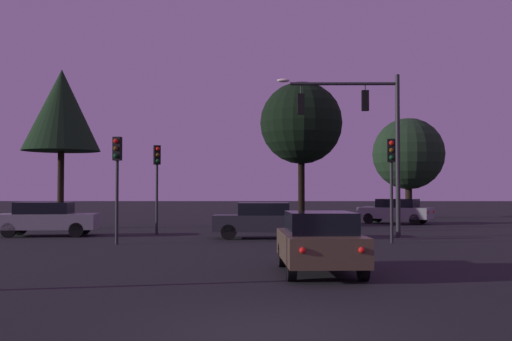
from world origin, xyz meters
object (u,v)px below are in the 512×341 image
traffic_light_median (391,169)px  car_nearside_lane (319,241)px  car_far_lane (396,211)px  tree_left_far (301,123)px  tree_behind_sign (61,111)px  traffic_light_corner_left (157,171)px  traffic_light_corner_right (117,168)px  tree_center_horizon (408,154)px  traffic_signal_mast_arm (365,125)px  car_crossing_right (261,220)px  car_crossing_left (47,218)px

traffic_light_median → car_nearside_lane: 9.75m
car_nearside_lane → car_far_lane: size_ratio=0.89×
traffic_light_median → tree_left_far: tree_left_far is taller
tree_behind_sign → tree_left_far: bearing=-1.4°
tree_behind_sign → traffic_light_corner_left: bearing=-36.6°
traffic_light_corner_right → tree_center_horizon: (16.46, 22.74, 1.85)m
traffic_light_corner_left → tree_center_horizon: bearing=47.6°
traffic_light_median → car_far_lane: size_ratio=0.88×
traffic_light_corner_right → tree_left_far: bearing=51.3°
traffic_signal_mast_arm → car_crossing_right: (-4.56, -0.67, -4.12)m
traffic_light_corner_right → car_crossing_right: 6.56m
traffic_light_corner_left → car_nearside_lane: traffic_light_corner_left is taller
car_crossing_left → tree_center_horizon: 27.96m
car_far_lane → car_crossing_left: bearing=-149.6°
car_crossing_right → tree_center_horizon: 22.98m
traffic_signal_mast_arm → tree_left_far: (-2.40, 5.89, 0.71)m
car_crossing_left → traffic_light_corner_left: bearing=14.3°
tree_behind_sign → tree_left_far: (12.93, -0.31, -0.73)m
car_far_lane → tree_left_far: bearing=-139.8°
car_crossing_left → traffic_light_corner_right: bearing=-45.7°
car_crossing_right → tree_center_horizon: (10.99, 19.79, 3.96)m
traffic_light_corner_left → tree_behind_sign: bearing=143.4°
tree_behind_sign → tree_center_horizon: tree_behind_sign is taller
car_nearside_lane → tree_center_horizon: (9.55, 30.91, 3.96)m
traffic_signal_mast_arm → tree_center_horizon: 20.17m
traffic_signal_mast_arm → tree_behind_sign: bearing=158.0°
traffic_light_corner_right → car_nearside_lane: 10.91m
car_nearside_lane → car_far_lane: bearing=73.3°
tree_left_far → car_nearside_lane: bearing=-92.3°
tree_left_far → tree_behind_sign: bearing=178.6°
car_far_lane → tree_center_horizon: 9.37m
car_crossing_right → tree_behind_sign: size_ratio=0.47×
traffic_light_median → tree_center_horizon: 22.96m
tree_center_horizon → tree_behind_sign: bearing=-149.3°
traffic_light_corner_left → traffic_light_corner_right: size_ratio=1.02×
traffic_light_corner_left → tree_behind_sign: 8.12m
car_nearside_lane → car_crossing_left: size_ratio=0.91×
car_far_lane → tree_behind_sign: (-19.05, -4.88, 5.56)m
traffic_signal_mast_arm → traffic_light_median: 3.65m
traffic_light_corner_left → traffic_light_median: 11.02m
traffic_light_corner_left → traffic_light_median: bearing=-25.8°
car_far_lane → tree_center_horizon: size_ratio=0.62×
car_crossing_left → car_far_lane: same height
tree_behind_sign → car_far_lane: bearing=14.4°
car_far_lane → tree_behind_sign: tree_behind_sign is taller
car_nearside_lane → car_far_lane: (6.84, 22.86, 0.00)m
tree_left_far → tree_center_horizon: bearing=56.3°
traffic_signal_mast_arm → traffic_light_corner_left: traffic_signal_mast_arm is taller
traffic_signal_mast_arm → car_crossing_left: size_ratio=1.56×
car_crossing_right → tree_center_horizon: tree_center_horizon is taller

